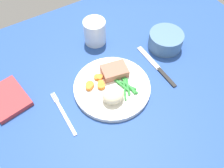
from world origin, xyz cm
name	(u,v)px	position (x,y,z in cm)	size (l,w,h in cm)	color
dining_table	(117,84)	(0.00, 0.00, 1.00)	(120.00, 90.00, 2.00)	#234793
dinner_plate	(112,87)	(-2.61, -1.35, 2.80)	(24.36, 24.36, 1.60)	white
meat_portion	(115,71)	(0.67, 2.49, 4.90)	(8.11, 5.90, 2.60)	#A86B56
mashed_potatoes	(113,95)	(-4.81, -5.73, 5.69)	(6.68, 5.89, 4.17)	beige
carrot_slices	(96,84)	(-6.82, 1.73, 4.17)	(6.86, 5.98, 1.28)	orange
green_beans	(126,86)	(1.09, -3.85, 3.96)	(5.12, 8.84, 0.85)	#2D8C38
fork	(63,113)	(-19.74, -1.60, 2.20)	(1.44, 16.60, 0.40)	silver
knife	(157,67)	(15.13, -1.63, 2.20)	(1.70, 20.50, 0.64)	black
water_glass	(95,33)	(3.30, 20.37, 5.82)	(7.96, 7.96, 9.02)	silver
salad_bowl	(166,40)	(23.55, 5.06, 5.25)	(12.10, 12.10, 5.77)	#4C7299
napkin	(7,99)	(-32.47, 11.74, 2.79)	(10.68, 13.54, 1.58)	#B2383D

